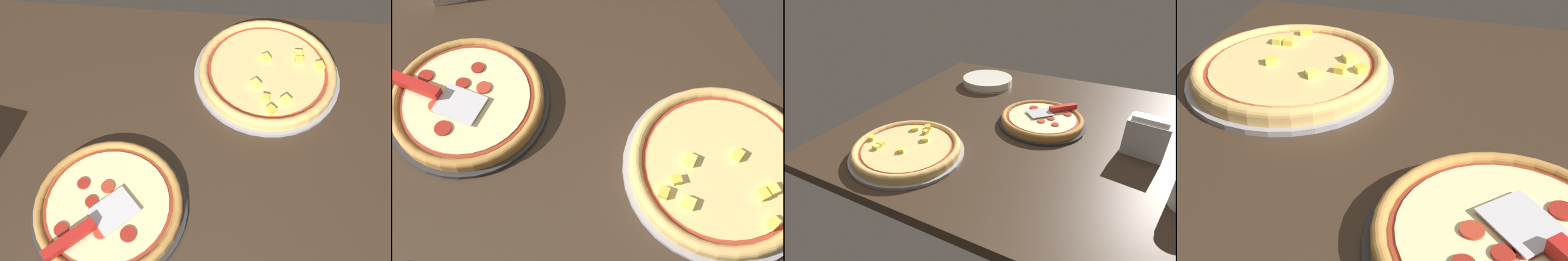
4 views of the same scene
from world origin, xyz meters
TOP-DOWN VIEW (x-y plane):
  - ground_plane at (0.00, 0.00)cm, footprint 126.00×120.85cm
  - pizza_pan_front at (-7.35, -2.99)cm, footprint 33.81×33.81cm
  - pizza_front at (-7.36, -3.00)cm, footprint 31.79×31.79cm
  - pizza_pan_back at (26.19, 37.82)cm, footprint 37.86×37.86cm
  - pizza_back at (26.22, 37.80)cm, footprint 35.59×35.59cm
  - serving_spatula at (-11.48, -10.17)cm, footprint 18.21×17.89cm

SIDE VIEW (x-z plane):
  - ground_plane at x=0.00cm, z-range -3.60..0.00cm
  - pizza_pan_front at x=-7.35cm, z-range 0.00..1.00cm
  - pizza_pan_back at x=26.19cm, z-range 0.00..1.00cm
  - pizza_back at x=26.22cm, z-range 0.76..4.03cm
  - pizza_front at x=-7.36cm, z-range 1.05..3.77cm
  - serving_spatula at x=-11.48cm, z-range 3.52..5.52cm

